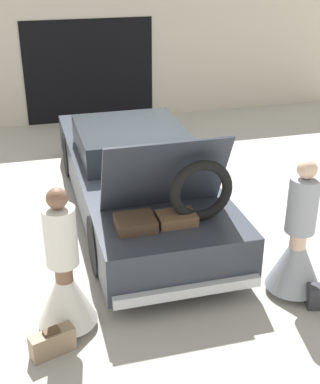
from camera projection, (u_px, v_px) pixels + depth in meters
ground_plane at (136, 209)px, 8.14m from camera, size 40.00×40.00×0.00m
garage_wall_back at (88, 57)px, 11.53m from camera, size 12.00×0.14×2.80m
car at (136, 175)px, 7.90m from camera, size 1.80×5.15×1.74m
person_left at (65, 281)px, 5.45m from camera, size 0.63×0.63×1.62m
person_right at (297, 248)px, 6.00m from camera, size 0.64×0.64×1.66m
suitcase_beside_left_person at (52, 342)px, 5.27m from camera, size 0.47×0.29×0.29m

